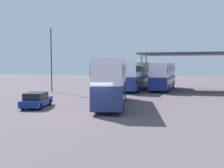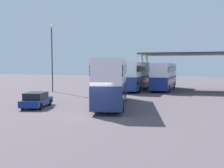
{
  "view_description": "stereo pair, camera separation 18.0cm",
  "coord_description": "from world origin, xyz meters",
  "px_view_note": "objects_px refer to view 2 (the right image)",
  "views": [
    {
      "loc": [
        5.94,
        -17.57,
        3.74
      ],
      "look_at": [
        -0.19,
        4.74,
        2.0
      ],
      "focal_mm": 40.06,
      "sensor_mm": 36.0,
      "label": 1
    },
    {
      "loc": [
        6.12,
        -17.52,
        3.74
      ],
      "look_at": [
        -0.19,
        4.74,
        2.0
      ],
      "focal_mm": 40.06,
      "sensor_mm": 36.0,
      "label": 2
    }
  ],
  "objects_px": {
    "double_decker_main": "(112,80)",
    "lamppost_tall": "(52,51)",
    "parked_hatchback": "(36,100)",
    "double_decker_mid_row": "(164,75)",
    "double_decker_near_canopy": "(137,75)"
  },
  "relations": [
    {
      "from": "double_decker_main",
      "to": "double_decker_near_canopy",
      "type": "xyz_separation_m",
      "value": [
        -0.24,
        14.92,
        -0.04
      ]
    },
    {
      "from": "double_decker_main",
      "to": "parked_hatchback",
      "type": "height_order",
      "value": "double_decker_main"
    },
    {
      "from": "parked_hatchback",
      "to": "lamppost_tall",
      "type": "distance_m",
      "value": 14.15
    },
    {
      "from": "double_decker_near_canopy",
      "to": "lamppost_tall",
      "type": "relative_size",
      "value": 1.26
    },
    {
      "from": "double_decker_mid_row",
      "to": "parked_hatchback",
      "type": "bearing_deg",
      "value": 157.4
    },
    {
      "from": "double_decker_main",
      "to": "lamppost_tall",
      "type": "relative_size",
      "value": 1.18
    },
    {
      "from": "double_decker_main",
      "to": "parked_hatchback",
      "type": "distance_m",
      "value": 7.01
    },
    {
      "from": "double_decker_main",
      "to": "parked_hatchback",
      "type": "xyz_separation_m",
      "value": [
        -6.15,
        -2.93,
        -1.66
      ]
    },
    {
      "from": "double_decker_near_canopy",
      "to": "double_decker_main",
      "type": "bearing_deg",
      "value": -175.86
    },
    {
      "from": "parked_hatchback",
      "to": "double_decker_mid_row",
      "type": "height_order",
      "value": "double_decker_mid_row"
    },
    {
      "from": "double_decker_main",
      "to": "parked_hatchback",
      "type": "bearing_deg",
      "value": 104.65
    },
    {
      "from": "lamppost_tall",
      "to": "double_decker_main",
      "type": "bearing_deg",
      "value": -39.09
    },
    {
      "from": "parked_hatchback",
      "to": "lamppost_tall",
      "type": "relative_size",
      "value": 0.44
    },
    {
      "from": "double_decker_main",
      "to": "lamppost_tall",
      "type": "distance_m",
      "value": 15.01
    },
    {
      "from": "parked_hatchback",
      "to": "double_decker_mid_row",
      "type": "xyz_separation_m",
      "value": [
        9.76,
        19.22,
        1.54
      ]
    }
  ]
}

